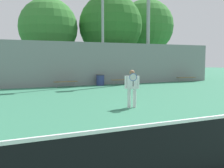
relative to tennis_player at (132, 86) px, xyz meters
name	(u,v)px	position (x,y,z in m)	size (l,w,h in m)	color
tennis_player	(132,86)	(0.00, 0.00, 0.00)	(0.59, 0.49, 1.56)	silver
bench_courtside_near	(122,80)	(4.14, 9.04, -0.50)	(1.86, 0.40, 0.43)	brown
bench_courtside_far	(66,82)	(-0.43, 9.04, -0.50)	(1.68, 0.40, 0.43)	brown
bench_adjacent_court	(186,78)	(10.53, 9.04, -0.50)	(1.92, 0.40, 0.43)	brown
light_pole_near_left	(148,9)	(7.27, 10.31, 5.43)	(0.90, 0.60, 11.50)	#939399
light_pole_far_right	(103,4)	(2.88, 10.05, 5.46)	(0.90, 0.60, 10.30)	#939399
trash_bin	(100,80)	(2.37, 9.32, -0.47)	(0.64, 0.64, 0.83)	navy
back_fence	(59,64)	(-0.70, 9.83, 0.78)	(28.23, 0.06, 3.34)	gray
tree_green_tall	(111,26)	(5.26, 13.81, 4.35)	(6.02, 6.02, 8.26)	brown
tree_green_broad	(48,28)	(-0.49, 14.59, 3.95)	(5.22, 5.22, 7.46)	brown
tree_dark_dense	(147,26)	(10.71, 16.08, 4.83)	(5.99, 5.99, 8.72)	brown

